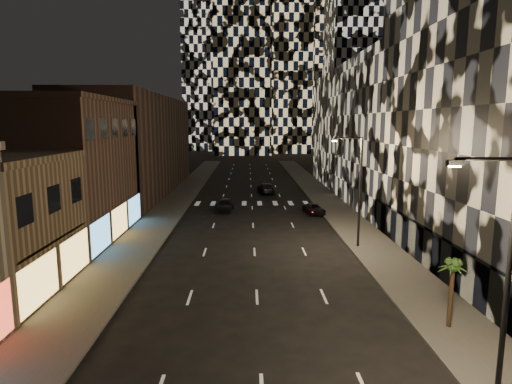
{
  "coord_description": "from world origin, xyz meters",
  "views": [
    {
      "loc": [
        -0.52,
        -4.11,
        10.25
      ],
      "look_at": [
        -0.02,
        22.07,
        6.0
      ],
      "focal_mm": 30.0,
      "sensor_mm": 36.0,
      "label": 1
    }
  ],
  "objects_px": {
    "streetlight_near": "(503,265)",
    "streetlight_far": "(357,184)",
    "car_dark_oncoming": "(266,188)",
    "car_dark_rightlane": "(314,209)",
    "car_dark_midlane": "(225,205)",
    "palm_tree": "(453,271)"
  },
  "relations": [
    {
      "from": "streetlight_near",
      "to": "streetlight_far",
      "type": "relative_size",
      "value": 1.0
    },
    {
      "from": "car_dark_oncoming",
      "to": "streetlight_near",
      "type": "bearing_deg",
      "value": 90.7
    },
    {
      "from": "streetlight_far",
      "to": "car_dark_oncoming",
      "type": "bearing_deg",
      "value": 102.4
    },
    {
      "from": "streetlight_near",
      "to": "car_dark_rightlane",
      "type": "xyz_separation_m",
      "value": [
        -1.35,
        33.39,
        -4.79
      ]
    },
    {
      "from": "car_dark_midlane",
      "to": "streetlight_far",
      "type": "bearing_deg",
      "value": -46.2
    },
    {
      "from": "car_dark_midlane",
      "to": "palm_tree",
      "type": "height_order",
      "value": "palm_tree"
    },
    {
      "from": "streetlight_near",
      "to": "car_dark_rightlane",
      "type": "relative_size",
      "value": 2.23
    },
    {
      "from": "streetlight_far",
      "to": "car_dark_midlane",
      "type": "bearing_deg",
      "value": 126.83
    },
    {
      "from": "car_dark_oncoming",
      "to": "car_dark_rightlane",
      "type": "relative_size",
      "value": 1.28
    },
    {
      "from": "streetlight_near",
      "to": "palm_tree",
      "type": "relative_size",
      "value": 2.56
    },
    {
      "from": "streetlight_near",
      "to": "streetlight_far",
      "type": "bearing_deg",
      "value": 90.0
    },
    {
      "from": "streetlight_far",
      "to": "car_dark_oncoming",
      "type": "relative_size",
      "value": 1.73
    },
    {
      "from": "streetlight_far",
      "to": "car_dark_midlane",
      "type": "height_order",
      "value": "streetlight_far"
    },
    {
      "from": "car_dark_midlane",
      "to": "car_dark_rightlane",
      "type": "bearing_deg",
      "value": -4.32
    },
    {
      "from": "streetlight_near",
      "to": "car_dark_midlane",
      "type": "bearing_deg",
      "value": 108.06
    },
    {
      "from": "car_dark_midlane",
      "to": "streetlight_near",
      "type": "bearing_deg",
      "value": -64.97
    },
    {
      "from": "car_dark_midlane",
      "to": "car_dark_oncoming",
      "type": "relative_size",
      "value": 0.82
    },
    {
      "from": "car_dark_rightlane",
      "to": "car_dark_oncoming",
      "type": "bearing_deg",
      "value": 100.5
    },
    {
      "from": "car_dark_midlane",
      "to": "palm_tree",
      "type": "xyz_separation_m",
      "value": [
        12.75,
        -29.6,
        2.33
      ]
    },
    {
      "from": "car_dark_oncoming",
      "to": "car_dark_rightlane",
      "type": "bearing_deg",
      "value": 101.52
    },
    {
      "from": "streetlight_near",
      "to": "palm_tree",
      "type": "distance_m",
      "value": 6.37
    },
    {
      "from": "streetlight_near",
      "to": "palm_tree",
      "type": "bearing_deg",
      "value": 78.36
    }
  ]
}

